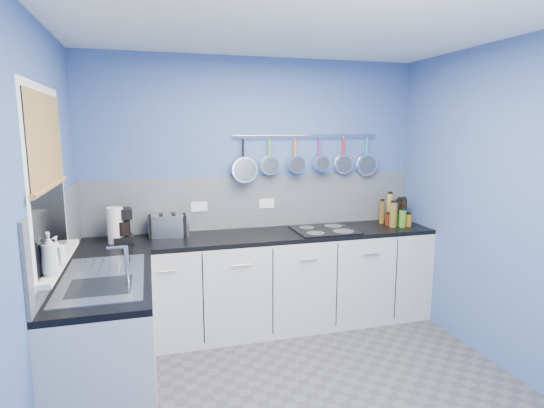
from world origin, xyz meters
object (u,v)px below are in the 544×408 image
paper_towel (115,225)px  toaster (168,226)px  soap_bottle_a (49,254)px  coffee_maker (123,225)px  soap_bottle_b (56,251)px  hob (325,230)px  canister (185,229)px

paper_towel → toaster: bearing=14.7°
paper_towel → toaster: paper_towel is taller
soap_bottle_a → coffee_maker: 1.31m
soap_bottle_b → coffee_maker: 1.13m
soap_bottle_b → hob: bearing=25.5°
paper_towel → hob: (1.86, -0.06, -0.14)m
soap_bottle_a → hob: soap_bottle_a is taller
coffee_maker → paper_towel: bearing=-170.6°
toaster → paper_towel: bearing=-152.9°
soap_bottle_a → coffee_maker: size_ratio=0.84×
canister → hob: canister is taller
paper_towel → hob: 1.86m
soap_bottle_b → canister: (0.83, 1.16, -0.18)m
soap_bottle_a → canister: (0.83, 1.35, -0.21)m
soap_bottle_a → paper_towel: 1.28m
soap_bottle_b → paper_towel: (0.26, 1.06, -0.09)m
paper_towel → canister: paper_towel is taller
toaster → soap_bottle_b: bearing=-107.7°
coffee_maker → toaster: size_ratio=0.95×
soap_bottle_b → canister: soap_bottle_b is taller
hob → soap_bottle_b: bearing=-154.5°
toaster → canister: toaster is taller
canister → soap_bottle_a: bearing=-121.6°
paper_towel → hob: bearing=-1.7°
canister → soap_bottle_b: bearing=-125.6°
canister → hob: size_ratio=0.21×
soap_bottle_a → soap_bottle_b: bearing=90.0°
soap_bottle_a → soap_bottle_b: soap_bottle_a is taller
coffee_maker → hob: coffee_maker is taller
coffee_maker → toaster: bearing=7.9°
coffee_maker → hob: bearing=-8.9°
soap_bottle_b → coffee_maker: soap_bottle_b is taller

